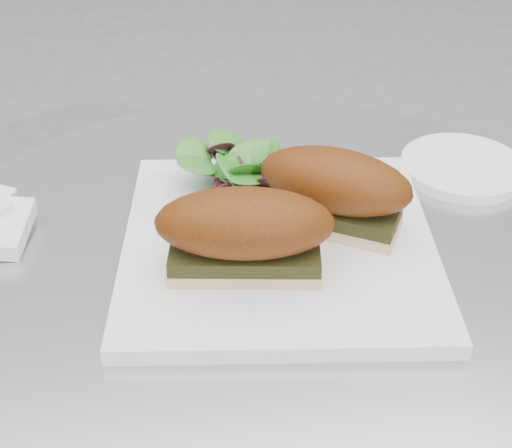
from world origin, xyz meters
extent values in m
cylinder|color=#B8BBC0|center=(0.00, 0.00, 0.72)|extent=(0.70, 0.70, 0.02)
cube|color=white|center=(0.01, 0.02, 0.74)|extent=(0.33, 0.33, 0.02)
cube|color=beige|center=(-0.03, -0.02, 0.75)|extent=(0.14, 0.08, 0.01)
cube|color=black|center=(-0.03, -0.02, 0.77)|extent=(0.14, 0.08, 0.01)
ellipsoid|color=#602A09|center=(-0.03, -0.02, 0.80)|extent=(0.16, 0.10, 0.06)
cube|color=beige|center=(0.06, 0.03, 0.75)|extent=(0.13, 0.11, 0.01)
cube|color=black|center=(0.06, 0.03, 0.77)|extent=(0.13, 0.11, 0.01)
ellipsoid|color=#602A09|center=(0.06, 0.03, 0.80)|extent=(0.16, 0.13, 0.06)
cylinder|color=white|center=(0.24, 0.13, 0.74)|extent=(0.14, 0.14, 0.01)
camera|label=1|loc=(-0.10, -0.50, 1.15)|focal=50.00mm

